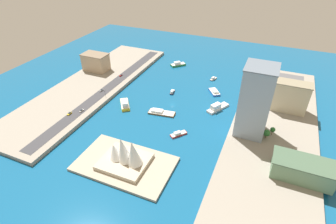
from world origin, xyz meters
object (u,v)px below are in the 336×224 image
patrol_launch_navy (172,92)px  sedan_silver (101,90)px  yacht_sleek_gray (213,79)px  opera_landmark (125,155)px  office_block_beige (290,97)px  traffic_light_waterfront (105,93)px  ferry_yellow_fast (125,104)px  ferry_green_doubledeck (178,64)px  warehouse_low_gray (284,82)px  tower_tall_glass (255,101)px  pickup_red (121,75)px  ferry_white_commuter (217,107)px  apartment_midrise_tan (96,62)px  barge_flat_brown (161,112)px  taxi_yellow_cab (69,113)px  van_white (82,111)px  terminal_long_green (302,169)px  catamaran_blue (214,92)px  tugboat_red (178,134)px

patrol_launch_navy → sedan_silver: bearing=24.6°
yacht_sleek_gray → patrol_launch_navy: bearing=56.1°
yacht_sleek_gray → opera_landmark: size_ratio=0.33×
office_block_beige → traffic_light_waterfront: office_block_beige is taller
ferry_yellow_fast → ferry_green_doubledeck: ferry_yellow_fast is taller
warehouse_low_gray → office_block_beige: (-5.98, 48.02, 9.09)m
warehouse_low_gray → tower_tall_glass: size_ratio=0.63×
ferry_yellow_fast → pickup_red: 62.33m
ferry_white_commuter → yacht_sleek_gray: 64.45m
apartment_midrise_tan → ferry_green_doubledeck: bearing=-145.8°
ferry_green_doubledeck → warehouse_low_gray: warehouse_low_gray is taller
barge_flat_brown → traffic_light_waterfront: 63.77m
office_block_beige → ferry_white_commuter: bearing=18.1°
yacht_sleek_gray → ferry_green_doubledeck: 56.98m
patrol_launch_navy → tower_tall_glass: bearing=155.1°
pickup_red → traffic_light_waterfront: (-10.29, 46.86, 3.42)m
tower_tall_glass → taxi_yellow_cab: (157.00, 39.59, -28.75)m
ferry_green_doubledeck → taxi_yellow_cab: (49.81, 149.27, 2.44)m
pickup_red → barge_flat_brown: bearing=146.4°
van_white → terminal_long_green: bearing=177.9°
barge_flat_brown → terminal_long_green: bearing=162.9°
catamaran_blue → tugboat_red: size_ratio=1.27×
terminal_long_green → barge_flat_brown: bearing=-17.1°
yacht_sleek_gray → ferry_green_doubledeck: bearing=-21.7°
barge_flat_brown → yacht_sleek_gray: (-27.75, -89.18, 0.01)m
tower_tall_glass → opera_landmark: 108.58m
yacht_sleek_gray → taxi_yellow_cab: (102.76, 128.23, 3.08)m
catamaran_blue → warehouse_low_gray: 77.06m
warehouse_low_gray → traffic_light_waterfront: 191.99m
apartment_midrise_tan → taxi_yellow_cab: bearing=111.1°
barge_flat_brown → ferry_yellow_fast: ferry_yellow_fast is taller
taxi_yellow_cab → opera_landmark: size_ratio=0.15×
ferry_white_commuter → traffic_light_waterfront: 114.33m
yacht_sleek_gray → terminal_long_green: size_ratio=0.28×
taxi_yellow_cab → opera_landmark: bearing=157.4°
barge_flat_brown → yacht_sleek_gray: size_ratio=2.37×
patrol_launch_navy → tugboat_red: size_ratio=0.79×
patrol_launch_navy → office_block_beige: (-114.64, -7.36, 16.45)m
tugboat_red → opera_landmark: size_ratio=0.42×
taxi_yellow_cab → tugboat_red: bearing=-171.7°
ferry_yellow_fast → terminal_long_green: terminal_long_green is taller
ferry_yellow_fast → traffic_light_waterfront: 26.22m
tower_tall_glass → taxi_yellow_cab: bearing=14.2°
tugboat_red → apartment_midrise_tan: bearing=-29.1°
traffic_light_waterfront → opera_landmark: 100.85m
ferry_green_doubledeck → pickup_red: (48.50, 61.31, 2.43)m
yacht_sleek_gray → opera_landmark: 163.32m
apartment_midrise_tan → taxi_yellow_cab: (-35.24, 91.56, -9.24)m
catamaran_blue → terminal_long_green: terminal_long_green is taller
ferry_white_commuter → yacht_sleek_gray: ferry_white_commuter is taller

